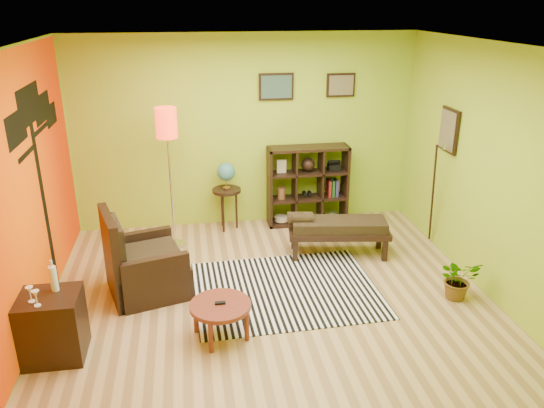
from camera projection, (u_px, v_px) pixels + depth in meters
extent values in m
plane|color=tan|center=(270.00, 295.00, 6.17)|extent=(5.00, 5.00, 0.00)
cube|color=#9DC52A|center=(245.00, 132.00, 7.73)|extent=(5.00, 0.04, 2.80)
cube|color=#9DC52A|center=(321.00, 287.00, 3.59)|extent=(5.00, 0.04, 2.80)
cube|color=#9DC52A|center=(22.00, 194.00, 5.28)|extent=(0.04, 4.50, 2.80)
cube|color=#9DC52A|center=(486.00, 170.00, 6.03)|extent=(0.04, 4.50, 2.80)
cube|color=white|center=(269.00, 45.00, 5.15)|extent=(5.00, 4.50, 0.04)
cube|color=#EC4F00|center=(24.00, 194.00, 5.29)|extent=(0.01, 4.45, 2.75)
cube|color=black|center=(45.00, 206.00, 5.92)|extent=(0.01, 0.14, 2.10)
cube|color=black|center=(17.00, 129.00, 5.10)|extent=(0.01, 0.65, 0.32)
cube|color=black|center=(29.00, 105.00, 5.56)|extent=(0.01, 0.85, 0.40)
cube|color=black|center=(42.00, 108.00, 6.07)|extent=(0.01, 0.70, 0.32)
cube|color=black|center=(51.00, 115.00, 6.44)|extent=(0.01, 0.50, 0.26)
cube|color=black|center=(276.00, 87.00, 7.53)|extent=(0.50, 0.03, 0.38)
cube|color=#406656|center=(276.00, 87.00, 7.51)|extent=(0.44, 0.01, 0.32)
cube|color=black|center=(341.00, 85.00, 7.67)|extent=(0.42, 0.03, 0.34)
cube|color=#7D7551|center=(341.00, 85.00, 7.65)|extent=(0.36, 0.01, 0.28)
cube|color=black|center=(449.00, 130.00, 6.77)|extent=(0.03, 0.44, 0.56)
cube|color=#7D7551|center=(447.00, 130.00, 6.76)|extent=(0.01, 0.38, 0.50)
cylinder|color=black|center=(433.00, 195.00, 7.06)|extent=(0.23, 0.34, 1.46)
cone|color=silver|center=(445.00, 143.00, 6.66)|extent=(0.08, 0.09, 0.16)
cube|color=white|center=(286.00, 289.00, 6.27)|extent=(2.18, 1.76, 0.01)
cylinder|color=maroon|center=(220.00, 306.00, 5.29)|extent=(0.62, 0.62, 0.04)
cylinder|color=maroon|center=(230.00, 308.00, 5.60)|extent=(0.05, 0.05, 0.34)
cylinder|color=maroon|center=(196.00, 318.00, 5.43)|extent=(0.05, 0.05, 0.34)
cylinder|color=maroon|center=(247.00, 326.00, 5.29)|extent=(0.05, 0.05, 0.34)
cylinder|color=maroon|center=(211.00, 337.00, 5.11)|extent=(0.05, 0.05, 0.34)
cube|color=black|center=(220.00, 303.00, 5.28)|extent=(0.11, 0.04, 0.02)
cube|color=black|center=(150.00, 276.00, 6.20)|extent=(1.02, 1.00, 0.38)
cube|color=black|center=(112.00, 258.00, 5.92)|extent=(0.31, 0.80, 1.03)
cube|color=black|center=(157.00, 283.00, 5.83)|extent=(0.75, 0.29, 0.60)
cube|color=black|center=(142.00, 254.00, 6.48)|extent=(0.75, 0.29, 0.60)
cube|color=tan|center=(150.00, 256.00, 6.12)|extent=(0.81, 0.79, 0.13)
cube|color=tan|center=(117.00, 241.00, 5.88)|extent=(0.24, 0.60, 0.47)
cube|color=black|center=(53.00, 326.00, 5.01)|extent=(0.55, 0.50, 0.65)
cylinder|color=white|center=(54.00, 279.00, 4.95)|extent=(0.07, 0.07, 0.25)
cylinder|color=white|center=(51.00, 264.00, 4.89)|extent=(0.02, 0.02, 0.07)
cylinder|color=white|center=(32.00, 301.00, 4.80)|extent=(0.06, 0.06, 0.01)
cylinder|color=white|center=(31.00, 297.00, 4.78)|extent=(0.01, 0.01, 0.09)
cone|color=white|center=(29.00, 290.00, 4.76)|extent=(0.07, 0.07, 0.06)
cylinder|color=white|center=(38.00, 305.00, 4.74)|extent=(0.06, 0.06, 0.01)
cylinder|color=white|center=(37.00, 301.00, 4.72)|extent=(0.01, 0.01, 0.09)
cone|color=white|center=(35.00, 294.00, 4.69)|extent=(0.07, 0.07, 0.06)
cylinder|color=silver|center=(175.00, 244.00, 7.40)|extent=(0.29, 0.29, 0.03)
cylinder|color=silver|center=(171.00, 185.00, 7.08)|extent=(0.03, 0.03, 1.79)
cylinder|color=red|center=(166.00, 123.00, 6.78)|extent=(0.28, 0.28, 0.39)
cylinder|color=black|center=(227.00, 190.00, 7.72)|extent=(0.42, 0.42, 0.04)
cylinder|color=black|center=(236.00, 210.00, 7.86)|extent=(0.03, 0.03, 0.59)
cylinder|color=black|center=(222.00, 208.00, 7.94)|extent=(0.03, 0.03, 0.59)
cylinder|color=black|center=(223.00, 214.00, 7.72)|extent=(0.03, 0.03, 0.59)
cylinder|color=gold|center=(227.00, 188.00, 7.71)|extent=(0.10, 0.10, 0.02)
cylinder|color=gold|center=(226.00, 184.00, 7.69)|extent=(0.02, 0.02, 0.10)
sphere|color=#2865B5|center=(226.00, 172.00, 7.62)|extent=(0.26, 0.26, 0.26)
cube|color=black|center=(269.00, 188.00, 7.86)|extent=(0.04, 0.35, 1.20)
cube|color=black|center=(345.00, 183.00, 8.04)|extent=(0.04, 0.35, 1.20)
cube|color=black|center=(307.00, 221.00, 8.16)|extent=(1.20, 0.35, 0.04)
cube|color=black|center=(309.00, 148.00, 7.74)|extent=(1.20, 0.35, 0.04)
cube|color=black|center=(295.00, 186.00, 7.92)|extent=(0.03, 0.33, 1.12)
cube|color=black|center=(321.00, 185.00, 7.98)|extent=(0.03, 0.33, 1.12)
cube|color=black|center=(307.00, 198.00, 8.02)|extent=(1.12, 0.33, 0.03)
cube|color=black|center=(308.00, 173.00, 7.88)|extent=(1.12, 0.33, 0.03)
cylinder|color=#BDAD8B|center=(281.00, 218.00, 8.07)|extent=(0.20, 0.20, 0.07)
sphere|color=black|center=(308.00, 164.00, 7.83)|extent=(0.20, 0.20, 0.20)
cube|color=black|center=(334.00, 167.00, 7.91)|extent=(0.18, 0.15, 0.10)
cylinder|color=black|center=(305.00, 194.00, 7.99)|extent=(0.06, 0.12, 0.06)
cylinder|color=black|center=(310.00, 193.00, 8.00)|extent=(0.06, 0.12, 0.06)
ellipsoid|color=#384C26|center=(332.00, 215.00, 8.19)|extent=(0.18, 0.18, 0.09)
cylinder|color=brown|center=(281.00, 193.00, 7.93)|extent=(0.12, 0.12, 0.18)
cube|color=#BDAD8B|center=(281.00, 166.00, 7.77)|extent=(0.14, 0.03, 0.20)
cube|color=maroon|center=(329.00, 188.00, 8.02)|extent=(0.04, 0.18, 0.26)
cube|color=#1E4C1E|center=(332.00, 188.00, 8.03)|extent=(0.04, 0.18, 0.26)
cube|color=navy|center=(336.00, 188.00, 8.04)|extent=(0.04, 0.18, 0.26)
cube|color=black|center=(339.00, 232.00, 7.03)|extent=(1.38, 0.67, 0.08)
cube|color=tan|center=(339.00, 225.00, 6.99)|extent=(1.28, 0.60, 0.13)
cylinder|color=tan|center=(300.00, 218.00, 6.95)|extent=(0.35, 0.22, 0.17)
cube|color=black|center=(379.00, 238.00, 7.28)|extent=(0.08, 0.08, 0.29)
cube|color=black|center=(294.00, 239.00, 7.26)|extent=(0.08, 0.08, 0.29)
cube|color=black|center=(385.00, 250.00, 6.92)|extent=(0.08, 0.08, 0.29)
cube|color=black|center=(295.00, 251.00, 6.91)|extent=(0.08, 0.08, 0.29)
imported|color=#26661E|center=(458.00, 283.00, 6.05)|extent=(0.45, 0.50, 0.38)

